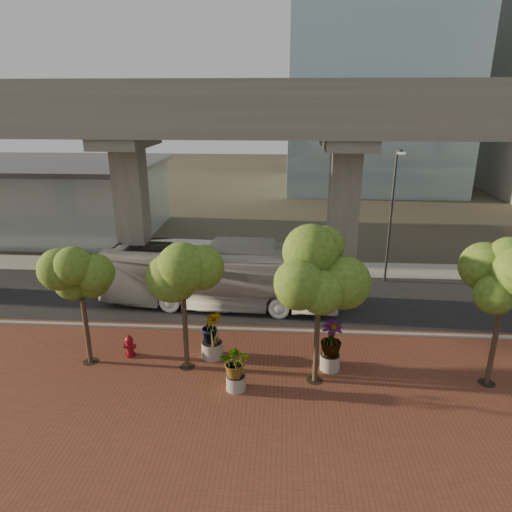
{
  "coord_description": "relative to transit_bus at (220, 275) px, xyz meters",
  "views": [
    {
      "loc": [
        2.7,
        -23.15,
        11.45
      ],
      "look_at": [
        1.22,
        0.5,
        3.31
      ],
      "focal_mm": 32.0,
      "sensor_mm": 36.0,
      "label": 1
    }
  ],
  "objects": [
    {
      "name": "planter_right",
      "position": [
        5.81,
        -6.53,
        -0.42
      ],
      "size": [
        2.18,
        2.18,
        2.33
      ],
      "color": "#A19E92",
      "rests_on": "ground"
    },
    {
      "name": "asphalt_road",
      "position": [
        0.93,
        0.8,
        -1.86
      ],
      "size": [
        90.0,
        8.0,
        0.04
      ],
      "primitive_type": "cube",
      "color": "black",
      "rests_on": "ground"
    },
    {
      "name": "far_sidewalk",
      "position": [
        0.93,
        6.3,
        -1.85
      ],
      "size": [
        90.0,
        3.0,
        0.06
      ],
      "primitive_type": "cube",
      "color": "#9C9991",
      "rests_on": "ground"
    },
    {
      "name": "street_tree_far_west",
      "position": [
        -5.08,
        -6.65,
        2.37
      ],
      "size": [
        3.63,
        3.63,
        5.87
      ],
      "color": "#463428",
      "rests_on": "ground"
    },
    {
      "name": "streetlamp_east",
      "position": [
        10.42,
        4.18,
        3.16
      ],
      "size": [
        0.43,
        1.25,
        8.64
      ],
      "color": "#313036",
      "rests_on": "ground"
    },
    {
      "name": "streetlamp_west",
      "position": [
        -7.48,
        6.05,
        3.22
      ],
      "size": [
        0.43,
        1.27,
        8.75
      ],
      "color": "#2C2D31",
      "rests_on": "ground"
    },
    {
      "name": "transit_bus",
      "position": [
        0.0,
        0.0,
        0.0
      ],
      "size": [
        13.7,
        4.02,
        3.77
      ],
      "primitive_type": "imported",
      "rotation": [
        0.0,
        0.0,
        1.51
      ],
      "color": "silver",
      "rests_on": "ground"
    },
    {
      "name": "transit_viaduct",
      "position": [
        0.93,
        0.8,
        5.4
      ],
      "size": [
        72.0,
        5.6,
        12.4
      ],
      "color": "gray",
      "rests_on": "ground"
    },
    {
      "name": "street_tree_near_east",
      "position": [
        5.1,
        -7.49,
        3.11
      ],
      "size": [
        3.69,
        3.69,
        6.64
      ],
      "color": "#463428",
      "rests_on": "ground"
    },
    {
      "name": "brick_plaza",
      "position": [
        0.93,
        -9.2,
        -1.85
      ],
      "size": [
        70.0,
        13.0,
        0.06
      ],
      "primitive_type": "cube",
      "color": "brown",
      "rests_on": "ground"
    },
    {
      "name": "planter_front",
      "position": [
        1.8,
        -8.31,
        -0.61
      ],
      "size": [
        1.81,
        1.81,
        2.0
      ],
      "color": "gray",
      "rests_on": "ground"
    },
    {
      "name": "street_tree_near_west",
      "position": [
        -0.57,
        -6.78,
        2.47
      ],
      "size": [
        3.27,
        3.27,
        5.81
      ],
      "color": "#463428",
      "rests_on": "ground"
    },
    {
      "name": "street_tree_far_east",
      "position": [
        12.37,
        -7.24,
        2.91
      ],
      "size": [
        3.41,
        3.41,
        6.31
      ],
      "color": "#463428",
      "rests_on": "ground"
    },
    {
      "name": "ground",
      "position": [
        0.93,
        -1.2,
        -1.88
      ],
      "size": [
        160.0,
        160.0,
        0.0
      ],
      "primitive_type": "plane",
      "color": "#332F25",
      "rests_on": "ground"
    },
    {
      "name": "station_pavilion",
      "position": [
        -19.07,
        14.8,
        1.33
      ],
      "size": [
        23.0,
        13.0,
        6.3
      ],
      "color": "#A6B8BD",
      "rests_on": "ground"
    },
    {
      "name": "curb_strip",
      "position": [
        0.93,
        -3.2,
        -1.8
      ],
      "size": [
        70.0,
        0.25,
        0.16
      ],
      "primitive_type": "cube",
      "color": "#9C9991",
      "rests_on": "ground"
    },
    {
      "name": "fire_hydrant",
      "position": [
        -3.42,
        -6.03,
        -1.31
      ],
      "size": [
        0.54,
        0.48,
        1.07
      ],
      "color": "maroon",
      "rests_on": "ground"
    },
    {
      "name": "planter_left",
      "position": [
        0.43,
        -5.87,
        -0.37
      ],
      "size": [
        2.17,
        2.17,
        2.39
      ],
      "color": "gray",
      "rests_on": "ground"
    }
  ]
}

